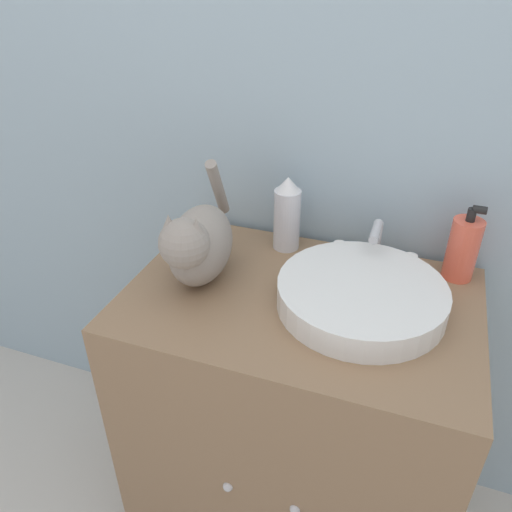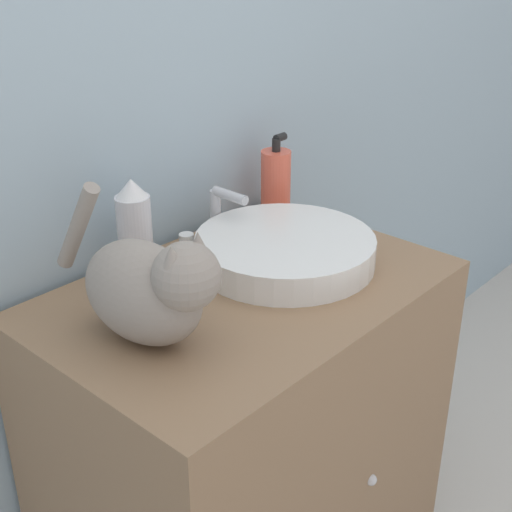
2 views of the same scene
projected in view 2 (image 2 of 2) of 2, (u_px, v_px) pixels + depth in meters
The scene contains 7 objects.
wall_back at pixel (125, 39), 1.36m from camera, with size 6.00×0.05×2.50m.
vanity_cabinet at pixel (246, 454), 1.54m from camera, with size 0.79×0.55×0.82m.
sink_basin at pixel (285, 250), 1.45m from camera, with size 0.37×0.37×0.06m.
faucet at pixel (219, 216), 1.55m from camera, with size 0.21×0.11×0.12m.
cat at pixel (150, 288), 1.15m from camera, with size 0.16×0.36×0.26m.
soap_bottle at pixel (276, 181), 1.68m from camera, with size 0.07×0.07×0.19m.
spray_bottle at pixel (135, 228), 1.38m from camera, with size 0.07×0.07×0.20m.
Camera 2 is at (-0.88, -0.56, 1.47)m, focal length 50.00 mm.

